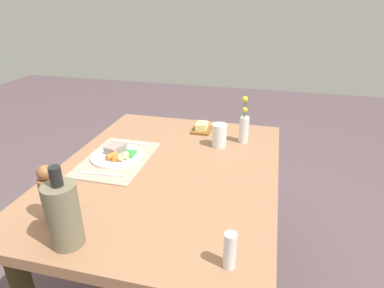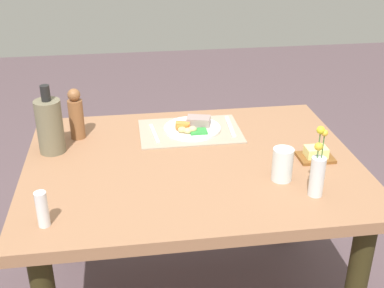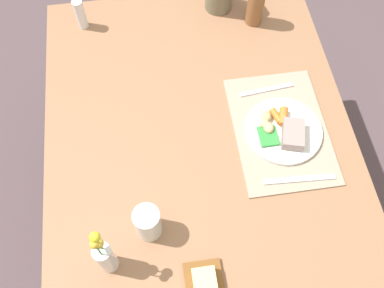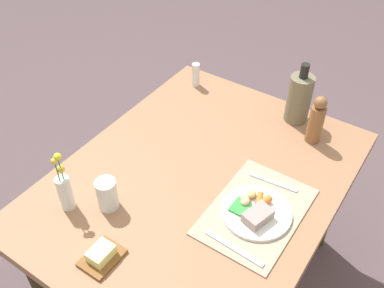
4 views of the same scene
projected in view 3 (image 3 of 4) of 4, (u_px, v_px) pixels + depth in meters
The scene contains 11 objects.
ground_plane at pixel (197, 209), 1.97m from camera, with size 8.00×8.00×0.00m, color #57444A.
dining_table at pixel (199, 147), 1.43m from camera, with size 1.24×0.96×0.70m.
placemat at pixel (280, 130), 1.35m from camera, with size 0.42×0.29×0.01m, color tan.
dinner_plate at pixel (283, 130), 1.33m from camera, with size 0.24×0.24×0.05m.
fork at pixel (299, 179), 1.26m from camera, with size 0.02×0.21×0.01m, color silver.
knife at pixel (267, 90), 1.41m from camera, with size 0.01×0.18×0.01m, color silver.
salt_shaker at pixel (80, 14), 1.50m from camera, with size 0.04×0.04×0.12m, color white.
water_tumbler at pixel (148, 224), 1.15m from camera, with size 0.07×0.07×0.12m.
pepper_mill at pixel (257, 0), 1.48m from camera, with size 0.06×0.06×0.21m.
flower_vase at pixel (105, 256), 1.08m from camera, with size 0.05×0.05×0.25m.
butter_dish at pixel (205, 285), 1.11m from camera, with size 0.13×0.10×0.05m.
Camera 3 is at (-0.66, 0.12, 1.87)m, focal length 40.27 mm.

